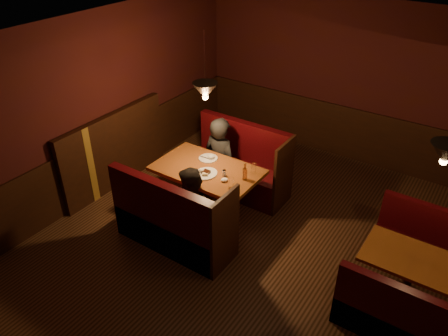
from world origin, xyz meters
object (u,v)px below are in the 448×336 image
Objects in this scene: main_bench_near at (172,226)px; second_table at (410,269)px; diner_a at (221,147)px; main_table at (208,180)px; main_bench_far at (240,170)px; second_bench_near at (393,319)px; second_bench_far at (422,249)px; diner_b at (191,195)px.

main_bench_near is 1.51× the size of second_table.
second_table is at bearing 176.21° from diner_a.
main_table is 0.91× the size of main_bench_far.
main_bench_near is 1.00× the size of diner_a.
main_bench_far is 1.00× the size of main_bench_near.
diner_a is at bearing 107.56° from main_table.
second_table is 0.71m from second_bench_near.
main_table is at bearing 114.90° from diner_a.
second_bench_far reaches higher than second_table.
second_table is 0.90× the size of second_bench_far.
diner_b is at bearing -78.18° from main_table.
diner_a is 1.21m from diner_b.
second_bench_far is at bearing 27.62° from main_bench_near.
second_bench_near is (0.03, -0.68, -0.19)m from second_table.
main_bench_near is 1.36× the size of second_bench_near.
main_table is 1.24× the size of second_bench_near.
second_bench_near is 0.73× the size of diner_a.
diner_b is (0.12, -0.56, 0.09)m from main_table.
second_bench_near is 3.48m from diner_a.
main_table is 0.67m from diner_a.
second_table is (2.96, -0.01, -0.17)m from main_table.
second_bench_far is (2.99, 0.67, -0.36)m from main_table.
second_table is (2.94, 0.87, 0.10)m from main_bench_near.
main_bench_near reaches higher than second_bench_near.
diner_a reaches higher than main_bench_far.
main_bench_near is 1.36× the size of second_bench_far.
second_table is at bearing 92.20° from second_bench_near.
diner_a is (-3.15, 0.62, 0.38)m from second_table.
main_table is 2.97m from second_table.
main_table is 1.24× the size of second_bench_far.
main_table is 0.93m from main_bench_near.
diner_a is at bearing 125.09° from diner_b.
main_bench_far is 1.36× the size of second_bench_far.
main_bench_far is at bearing -119.83° from diner_a.
diner_b reaches higher than second_bench_near.
main_table is 3.09m from second_bench_near.
diner_a is at bearing 157.76° from second_bench_near.
second_bench_far and second_bench_near have the same top height.
second_bench_near is (2.99, -0.69, -0.36)m from main_table.
second_bench_near is at bearing -13.05° from main_table.
main_table reaches higher than second_bench_far.
second_table is 2.91m from diner_b.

